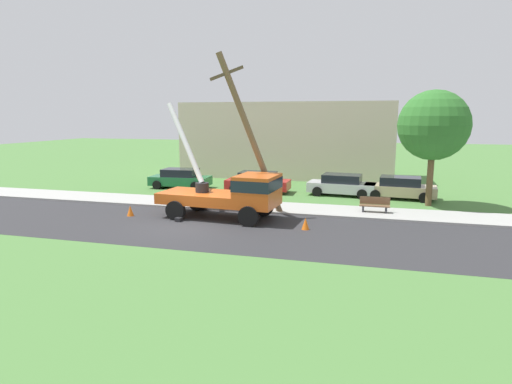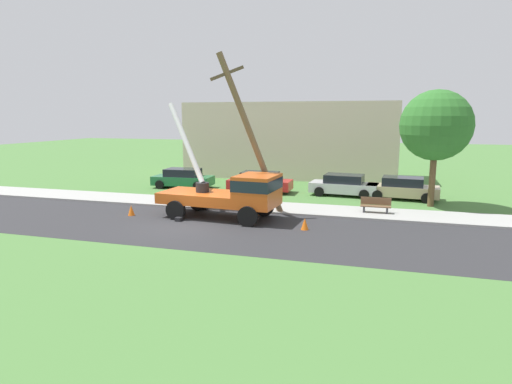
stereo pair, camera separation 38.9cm
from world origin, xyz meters
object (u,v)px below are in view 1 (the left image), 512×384
(traffic_cone_curbside, at_px, (259,210))
(parked_sedan_silver, at_px, (342,185))
(traffic_cone_behind, at_px, (130,211))
(roadside_tree_near, at_px, (434,126))
(parked_sedan_green, at_px, (180,178))
(park_bench, at_px, (375,205))
(leaning_utility_pole, at_px, (250,133))
(utility_truck, at_px, (234,192))
(parked_sedan_tan, at_px, (400,188))
(traffic_cone_ahead, at_px, (305,224))
(parked_sedan_red, at_px, (258,182))

(traffic_cone_curbside, relative_size, parked_sedan_silver, 0.12)
(traffic_cone_behind, xyz_separation_m, roadside_tree_near, (15.61, 7.02, 4.42))
(traffic_cone_behind, distance_m, parked_sedan_green, 9.15)
(park_bench, bearing_deg, traffic_cone_behind, -162.43)
(leaning_utility_pole, bearing_deg, traffic_cone_behind, -161.47)
(utility_truck, xyz_separation_m, roadside_tree_near, (10.09, 6.21, 3.29))
(parked_sedan_silver, relative_size, park_bench, 2.84)
(utility_truck, bearing_deg, leaning_utility_pole, 66.79)
(parked_sedan_silver, relative_size, roadside_tree_near, 0.67)
(parked_sedan_tan, height_order, park_bench, parked_sedan_tan)
(traffic_cone_ahead, relative_size, park_bench, 0.35)
(roadside_tree_near, bearing_deg, traffic_cone_curbside, -151.32)
(utility_truck, distance_m, parked_sedan_silver, 9.63)
(leaning_utility_pole, height_order, traffic_cone_behind, leaning_utility_pole)
(parked_sedan_green, height_order, parked_sedan_red, same)
(utility_truck, height_order, park_bench, utility_truck)
(traffic_cone_curbside, xyz_separation_m, park_bench, (6.01, 1.92, 0.18))
(parked_sedan_silver, bearing_deg, traffic_cone_ahead, -95.94)
(traffic_cone_curbside, distance_m, parked_sedan_red, 7.06)
(traffic_cone_curbside, distance_m, parked_sedan_green, 10.52)
(traffic_cone_curbside, bearing_deg, traffic_cone_behind, -162.55)
(traffic_cone_ahead, bearing_deg, traffic_cone_curbside, 140.58)
(utility_truck, bearing_deg, park_bench, 24.23)
(traffic_cone_ahead, distance_m, park_bench, 5.31)
(traffic_cone_behind, bearing_deg, parked_sedan_red, 62.27)
(parked_sedan_tan, relative_size, roadside_tree_near, 0.67)
(parked_sedan_green, bearing_deg, parked_sedan_silver, 0.27)
(traffic_cone_curbside, height_order, parked_sedan_red, parked_sedan_red)
(leaning_utility_pole, distance_m, parked_sedan_green, 10.80)
(parked_sedan_green, relative_size, parked_sedan_silver, 0.99)
(traffic_cone_ahead, bearing_deg, parked_sedan_red, 117.42)
(parked_sedan_green, xyz_separation_m, parked_sedan_tan, (15.42, -0.17, 0.00))
(traffic_cone_ahead, height_order, traffic_cone_behind, same)
(leaning_utility_pole, bearing_deg, parked_sedan_silver, 58.38)
(utility_truck, height_order, parked_sedan_tan, utility_truck)
(traffic_cone_curbside, height_order, parked_sedan_green, parked_sedan_green)
(leaning_utility_pole, height_order, roadside_tree_near, leaning_utility_pole)
(utility_truck, xyz_separation_m, parked_sedan_red, (-0.87, 8.04, -0.70))
(roadside_tree_near, bearing_deg, utility_truck, -148.39)
(parked_sedan_red, bearing_deg, utility_truck, -83.83)
(traffic_cone_ahead, relative_size, parked_sedan_silver, 0.12)
(parked_sedan_tan, height_order, roadside_tree_near, roadside_tree_near)
(parked_sedan_tan, bearing_deg, roadside_tree_near, -50.53)
(parked_sedan_red, bearing_deg, roadside_tree_near, -9.47)
(leaning_utility_pole, xyz_separation_m, traffic_cone_curbside, (0.48, 0.03, -4.06))
(leaning_utility_pole, height_order, traffic_cone_curbside, leaning_utility_pole)
(traffic_cone_curbside, distance_m, parked_sedan_silver, 8.05)
(roadside_tree_near, bearing_deg, leaning_utility_pole, -152.43)
(parked_sedan_silver, distance_m, parked_sedan_tan, 3.70)
(utility_truck, bearing_deg, parked_sedan_green, 129.80)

